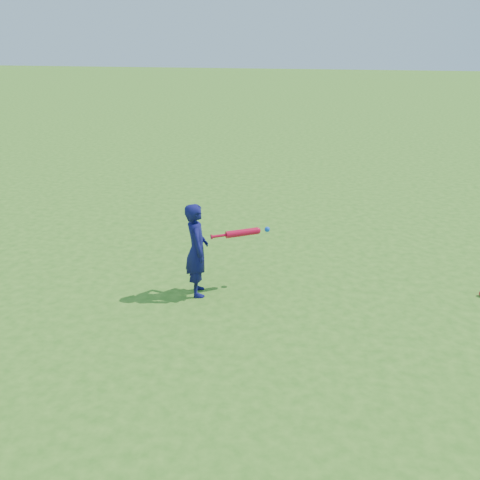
{
  "coord_description": "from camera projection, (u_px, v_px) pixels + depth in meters",
  "views": [
    {
      "loc": [
        0.73,
        -5.27,
        2.7
      ],
      "look_at": [
        -0.33,
        0.14,
        0.56
      ],
      "focal_mm": 40.0,
      "sensor_mm": 36.0,
      "label": 1
    }
  ],
  "objects": [
    {
      "name": "child",
      "position": [
        197.0,
        250.0,
        5.76
      ],
      "size": [
        0.36,
        0.44,
        1.04
      ],
      "primitive_type": "imported",
      "rotation": [
        0.0,
        0.0,
        1.92
      ],
      "color": "#10104E",
      "rests_on": "ground"
    },
    {
      "name": "bat_swing",
      "position": [
        244.0,
        232.0,
        5.85
      ],
      "size": [
        0.6,
        0.4,
        0.08
      ],
      "rotation": [
        0.0,
        0.0,
        0.56
      ],
      "color": "red",
      "rests_on": "ground"
    },
    {
      "name": "ground",
      "position": [
        267.0,
        294.0,
        5.93
      ],
      "size": [
        80.0,
        80.0,
        0.0
      ],
      "primitive_type": "plane",
      "color": "#38751B",
      "rests_on": "ground"
    }
  ]
}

